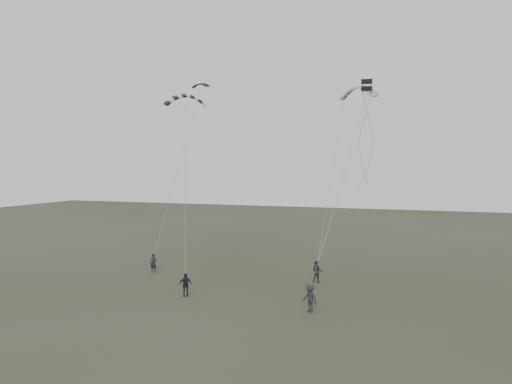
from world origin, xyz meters
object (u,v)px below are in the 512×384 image
(flyer_far, at_px, (310,298))
(kite_striped, at_px, (186,96))
(flyer_right, at_px, (317,272))
(kite_dark_small, at_px, (200,84))
(flyer_left, at_px, (153,263))
(flyer_center, at_px, (185,285))
(kite_box, at_px, (367,85))
(kite_pale_large, at_px, (358,88))

(flyer_far, bearing_deg, kite_striped, -177.87)
(flyer_right, relative_size, kite_dark_small, 0.96)
(flyer_left, height_order, kite_striped, kite_striped)
(flyer_center, xyz_separation_m, flyer_far, (8.61, -0.76, 0.07))
(flyer_left, xyz_separation_m, flyer_far, (14.46, -6.45, 0.08))
(flyer_right, height_order, kite_dark_small, kite_dark_small)
(kite_dark_small, relative_size, kite_striped, 0.51)
(flyer_center, bearing_deg, kite_striped, 86.99)
(flyer_left, bearing_deg, kite_striped, -2.23)
(flyer_left, bearing_deg, kite_box, -18.09)
(flyer_left, bearing_deg, kite_pale_large, 26.17)
(kite_box, bearing_deg, kite_striped, 164.98)
(flyer_left, xyz_separation_m, flyer_center, (5.85, -5.69, 0.01))
(flyer_far, height_order, kite_striped, kite_striped)
(flyer_center, bearing_deg, flyer_far, -34.33)
(flyer_left, xyz_separation_m, kite_pale_large, (14.86, 9.80, 14.73))
(flyer_far, bearing_deg, kite_dark_small, 168.19)
(flyer_left, bearing_deg, flyer_right, -3.29)
(flyer_left, distance_m, flyer_center, 8.16)
(kite_striped, height_order, kite_box, kite_striped)
(flyer_left, relative_size, flyer_right, 0.94)
(flyer_right, xyz_separation_m, flyer_far, (1.19, -7.37, 0.03))
(flyer_right, distance_m, kite_striped, 16.85)
(kite_striped, bearing_deg, flyer_left, 148.50)
(kite_box, bearing_deg, flyer_right, 132.23)
(flyer_far, bearing_deg, flyer_left, -171.77)
(flyer_far, relative_size, kite_pale_large, 0.47)
(flyer_left, height_order, kite_dark_small, kite_dark_small)
(flyer_right, bearing_deg, kite_box, -57.17)
(kite_dark_small, xyz_separation_m, kite_striped, (1.69, -6.12, -1.91))
(kite_dark_small, relative_size, kite_box, 2.35)
(flyer_right, distance_m, flyer_center, 9.93)
(kite_dark_small, distance_m, kite_box, 18.86)
(flyer_center, bearing_deg, kite_box, -17.43)
(flyer_right, relative_size, kite_box, 2.26)
(flyer_far, distance_m, kite_dark_small, 23.87)
(kite_pale_large, bearing_deg, flyer_far, -67.97)
(flyer_center, height_order, kite_striped, kite_striped)
(kite_pale_large, bearing_deg, kite_dark_small, -142.43)
(flyer_center, bearing_deg, kite_pale_large, 30.54)
(flyer_far, bearing_deg, kite_pale_large, 120.87)
(kite_dark_small, xyz_separation_m, kite_box, (16.02, -9.67, -2.38))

